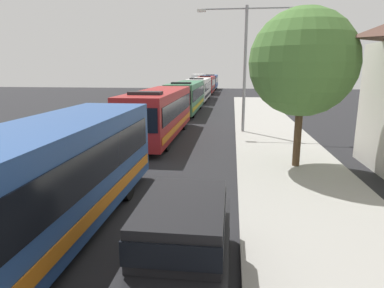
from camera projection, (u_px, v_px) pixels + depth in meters
name	position (u px, v px, depth m)	size (l,w,h in m)	color
bus_lead	(45.00, 180.00, 8.27)	(2.58, 10.89, 3.21)	#284C8C
bus_second_in_line	(159.00, 112.00, 21.20)	(2.58, 11.21, 3.21)	maroon
bus_middle	(186.00, 96.00, 33.53)	(2.58, 11.50, 3.21)	#33724C
bus_fourth_in_line	(199.00, 88.00, 46.54)	(2.58, 12.41, 3.21)	silver
bus_rear	(207.00, 84.00, 59.55)	(2.58, 10.48, 3.21)	maroon
bus_tail_end	(211.00, 81.00, 71.44)	(2.58, 10.55, 3.21)	#284C8C
white_suv	(182.00, 243.00, 6.54)	(1.86, 4.68, 1.90)	black
box_truck_oncoming	(198.00, 81.00, 76.30)	(2.35, 8.26, 3.15)	#B7B7BC
streetlamp_mid	(245.00, 56.00, 21.92)	(6.41, 0.28, 8.23)	gray
roadside_tree	(303.00, 63.00, 13.90)	(4.52, 4.52, 6.76)	#4C3823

